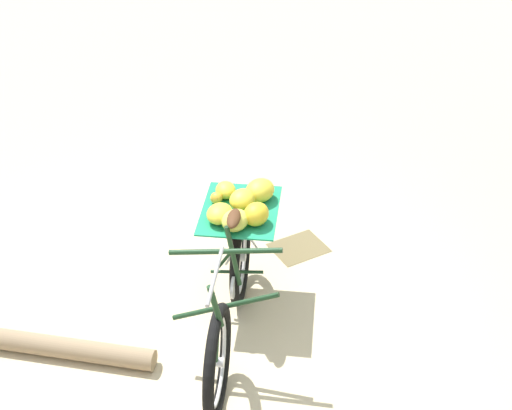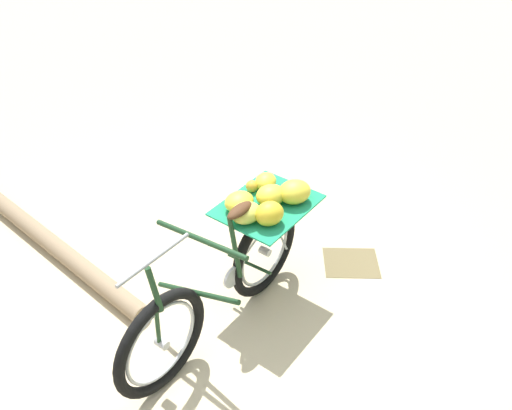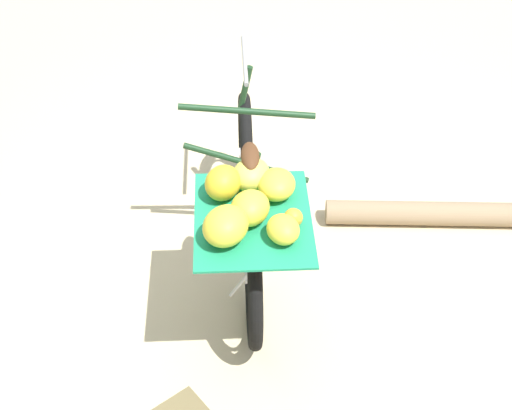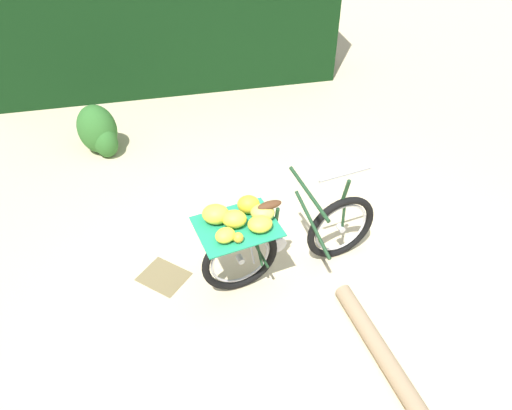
{
  "view_description": "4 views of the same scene",
  "coord_description": "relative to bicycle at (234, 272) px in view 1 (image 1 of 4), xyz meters",
  "views": [
    {
      "loc": [
        1.63,
        3.08,
        3.5
      ],
      "look_at": [
        -0.31,
        -0.37,
        0.86
      ],
      "focal_mm": 48.05,
      "sensor_mm": 36.0,
      "label": 1
    },
    {
      "loc": [
        -0.23,
        2.4,
        2.9
      ],
      "look_at": [
        -0.17,
        -0.37,
        0.86
      ],
      "focal_mm": 36.43,
      "sensor_mm": 36.0,
      "label": 2
    },
    {
      "loc": [
        -1.86,
        -2.51,
        3.06
      ],
      "look_at": [
        -0.3,
        -0.57,
        0.95
      ],
      "focal_mm": 52.6,
      "sensor_mm": 36.0,
      "label": 3
    },
    {
      "loc": [
        1.4,
        -2.95,
        3.5
      ],
      "look_at": [
        -0.13,
        -0.37,
        0.98
      ],
      "focal_mm": 33.45,
      "sensor_mm": 36.0,
      "label": 4
    }
  ],
  "objects": [
    {
      "name": "leaf_litter_patch",
      "position": [
        -0.92,
        -0.58,
        -0.52
      ],
      "size": [
        0.44,
        0.36,
        0.01
      ],
      "primitive_type": "cube",
      "color": "olive",
      "rests_on": "ground_plane"
    },
    {
      "name": "ground_plane",
      "position": [
        0.02,
        0.16,
        -0.52
      ],
      "size": [
        60.0,
        60.0,
        0.0
      ],
      "primitive_type": "plane",
      "color": "beige"
    },
    {
      "name": "bicycle",
      "position": [
        0.0,
        0.0,
        0.0
      ],
      "size": [
        1.29,
        1.62,
        1.03
      ],
      "rotation": [
        0.0,
        0.0,
        0.94
      ],
      "color": "black",
      "rests_on": "ground_plane"
    }
  ]
}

